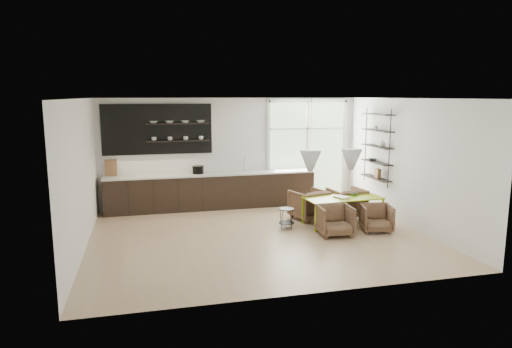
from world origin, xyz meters
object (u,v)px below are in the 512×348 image
(dining_table, at_px, (343,199))
(wire_stool, at_px, (287,215))
(armchair_front_left, at_px, (335,220))
(armchair_front_right, at_px, (376,218))
(armchair_back_left, at_px, (309,204))
(armchair_back_right, at_px, (346,202))

(dining_table, xyz_separation_m, wire_stool, (-1.36, 0.01, -0.31))
(armchair_front_left, xyz_separation_m, wire_stool, (-0.84, 0.74, -0.03))
(dining_table, bearing_deg, armchair_front_right, -58.37)
(armchair_back_left, xyz_separation_m, armchair_front_right, (1.08, -1.34, -0.06))
(armchair_back_left, bearing_deg, wire_stool, 23.83)
(armchair_back_left, bearing_deg, dining_table, 116.15)
(armchair_back_left, distance_m, wire_stool, 1.00)
(dining_table, distance_m, wire_stool, 1.39)
(armchair_front_right, bearing_deg, armchair_front_left, -163.72)
(armchair_back_left, distance_m, armchair_front_left, 1.38)
(dining_table, height_order, wire_stool, dining_table)
(dining_table, height_order, armchair_front_right, dining_table)
(dining_table, bearing_deg, armchair_front_left, -129.20)
(armchair_back_left, relative_size, armchair_back_right, 0.98)
(dining_table, bearing_deg, wire_stool, 175.46)
(armchair_front_left, distance_m, armchair_front_right, 1.01)
(dining_table, xyz_separation_m, armchair_front_right, (0.50, -0.69, -0.30))
(armchair_back_left, xyz_separation_m, armchair_back_right, (0.95, -0.07, 0.01))
(armchair_front_right, bearing_deg, armchair_back_right, 109.77)
(armchair_back_left, height_order, armchair_front_right, armchair_back_left)
(dining_table, distance_m, armchair_front_left, 0.93)
(armchair_back_right, distance_m, armchair_front_left, 1.58)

